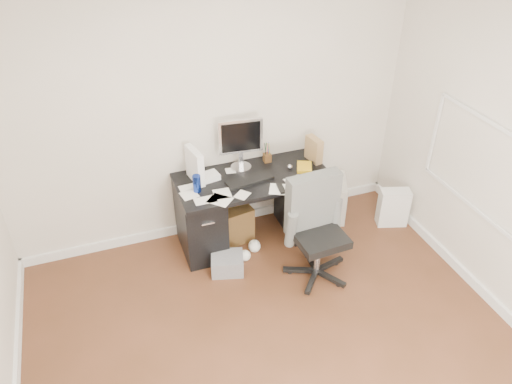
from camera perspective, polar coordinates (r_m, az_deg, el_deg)
The scene contains 18 objects.
ground at distance 4.16m, azimuth 3.68°, elevation -19.76°, with size 4.00×4.00×0.00m, color #4A2B17.
room_shell at distance 3.02m, azimuth 5.16°, elevation -0.27°, with size 4.02×4.02×2.71m.
desk at distance 5.05m, azimuth -0.33°, elevation -1.63°, with size 1.50×0.70×0.75m.
loose_papers at distance 4.76m, azimuth -2.40°, elevation 0.97°, with size 1.10×0.60×0.00m, color white, non-canonical shape.
lcd_monitor at distance 4.86m, azimuth -1.77°, elevation 5.50°, with size 0.43×0.25×0.55m, color silver, non-canonical shape.
keyboard at distance 4.79m, azimuth -0.74°, elevation 1.39°, with size 0.46×0.16×0.03m, color black.
computer_mouse at distance 4.98m, azimuth 3.89°, elevation 2.88°, with size 0.05×0.05×0.05m, color silver.
travel_mug at distance 4.63m, azimuth -6.78°, elevation 0.97°, with size 0.08×0.08×0.17m, color navy.
white_binder at distance 4.75m, azimuth -7.01°, elevation 3.03°, with size 0.13×0.29×0.33m, color white.
magazine_file at distance 5.10m, azimuth 6.63°, elevation 4.87°, with size 0.11×0.22×0.25m, color #956D48.
pen_cup at distance 5.05m, azimuth 1.29°, elevation 4.55°, with size 0.09×0.09×0.21m, color #503017, non-canonical shape.
yellow_book at distance 5.00m, azimuth 5.62°, elevation 2.82°, with size 0.15×0.20×0.03m, color gold.
paper_remote at distance 4.67m, azimuth 3.14°, elevation 0.39°, with size 0.26×0.21×0.02m, color white, non-canonical shape.
office_chair at distance 4.57m, azimuth 7.30°, elevation -4.57°, with size 0.58×0.58×1.03m, color #4F524F, non-canonical shape.
pc_tower at distance 5.55m, azimuth 9.05°, elevation -0.63°, with size 0.20×0.45×0.45m, color #A8A698.
shopping_bag at distance 5.55m, azimuth 15.40°, elevation -1.71°, with size 0.31×0.22×0.43m, color silver.
wicker_basket at distance 5.19m, azimuth -3.09°, elevation -3.33°, with size 0.39×0.39×0.39m, color #452D14.
desk_printer at distance 4.86m, azimuth -3.30°, elevation -8.15°, with size 0.30×0.25×0.18m, color slate.
Camera 1 is at (-1.07, -2.21, 3.36)m, focal length 35.00 mm.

